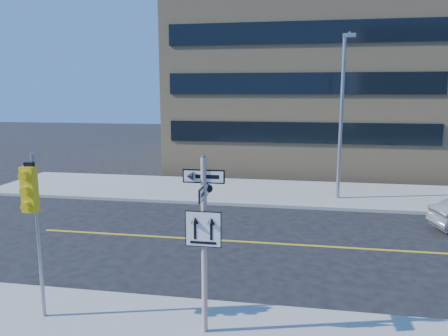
# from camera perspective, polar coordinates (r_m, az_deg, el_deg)

# --- Properties ---
(ground) EXTENTS (120.00, 120.00, 0.00)m
(ground) POSITION_cam_1_polar(r_m,az_deg,el_deg) (12.87, -0.03, -15.52)
(ground) COLOR black
(ground) RESTS_ON ground
(sign_pole) EXTENTS (0.92, 0.92, 4.06)m
(sign_pole) POSITION_cam_1_polar(r_m,az_deg,el_deg) (9.66, -2.63, -8.78)
(sign_pole) COLOR white
(sign_pole) RESTS_ON near_sidewalk
(traffic_signal) EXTENTS (0.32, 0.45, 4.00)m
(traffic_signal) POSITION_cam_1_polar(r_m,az_deg,el_deg) (10.93, -23.83, -4.19)
(traffic_signal) COLOR gray
(traffic_signal) RESTS_ON near_sidewalk
(streetlight_a) EXTENTS (0.55, 2.25, 8.00)m
(streetlight_a) POSITION_cam_1_polar(r_m,az_deg,el_deg) (22.30, 15.17, 7.64)
(streetlight_a) COLOR gray
(streetlight_a) RESTS_ON far_sidewalk
(building_brick) EXTENTS (18.00, 18.00, 18.00)m
(building_brick) POSITION_cam_1_polar(r_m,az_deg,el_deg) (36.60, 10.21, 15.29)
(building_brick) COLOR tan
(building_brick) RESTS_ON ground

